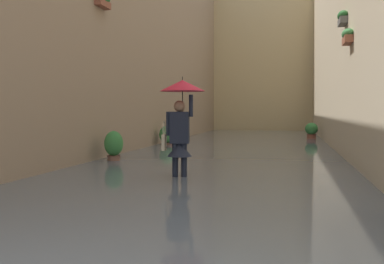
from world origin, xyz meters
name	(u,v)px	position (x,y,z in m)	size (l,w,h in m)	color
ground_plane	(239,152)	(0.00, -14.04, 0.00)	(70.18, 70.18, 0.00)	slate
flood_water	(239,149)	(0.00, -14.04, 0.09)	(7.36, 34.07, 0.18)	slate
building_facade_left	(362,11)	(-4.18, -14.03, 4.88)	(2.04, 32.07, 9.76)	beige
building_facade_right	(129,20)	(4.18, -14.03, 4.93)	(2.04, 32.07, 9.86)	gray
building_facade_far	(263,60)	(0.00, -28.97, 4.94)	(10.16, 1.80, 9.88)	tan
person_wading	(181,113)	(0.33, -6.46, 1.46)	(0.92, 0.92, 2.18)	#2D2319
potted_plant_near_left	(311,131)	(-2.81, -19.45, 0.53)	(0.59, 0.59, 0.93)	brown
potted_plant_near_right	(167,136)	(2.83, -14.47, 0.51)	(0.63, 0.63, 0.92)	brown
potted_plant_mid_right	(114,147)	(2.78, -8.95, 0.54)	(0.50, 0.50, 0.96)	brown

